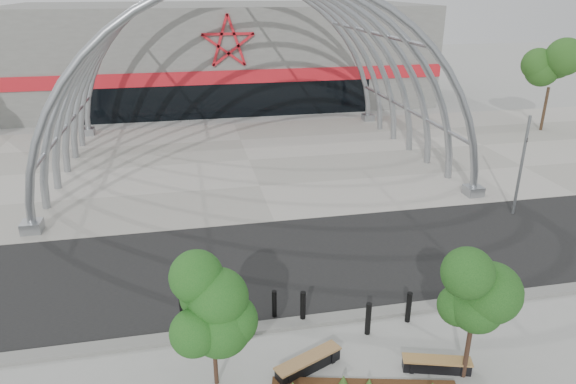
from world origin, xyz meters
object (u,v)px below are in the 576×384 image
object	(u,v)px
street_tree_1	(477,290)
signal_pole	(522,164)
street_tree_0	(211,300)
bench_1	(436,365)
bench_0	(308,364)
bollard_2	(274,304)

from	to	relation	value
street_tree_1	signal_pole	bearing A→B (deg)	50.45
signal_pole	street_tree_0	xyz separation A→B (m)	(-13.81, -7.94, 0.18)
signal_pole	bench_1	world-z (taller)	signal_pole
signal_pole	street_tree_1	xyz separation A→B (m)	(-7.42, -8.99, 0.29)
bench_0	bollard_2	world-z (taller)	bollard_2
bench_1	bollard_2	distance (m)	4.99
signal_pole	bollard_2	bearing A→B (deg)	-155.35
street_tree_0	bench_0	size ratio (longest dim) A/B	1.78
street_tree_0	bench_1	distance (m)	6.27
bench_0	bench_1	xyz separation A→B (m)	(3.34, -0.70, -0.02)
signal_pole	street_tree_1	size ratio (longest dim) A/B	1.22
bollard_2	bench_1	bearing A→B (deg)	-40.16
bench_0	street_tree_1	bearing A→B (deg)	-14.79
bench_0	bollard_2	bearing A→B (deg)	100.55
bollard_2	street_tree_0	bearing A→B (deg)	-128.09
bench_0	bench_1	size ratio (longest dim) A/B	1.07
bollard_2	signal_pole	bearing A→B (deg)	24.65
bench_1	bollard_2	world-z (taller)	bollard_2
signal_pole	bench_1	distance (m)	12.00
bench_1	bollard_2	bearing A→B (deg)	139.84
bollard_2	bench_0	bearing A→B (deg)	-79.45
street_tree_0	bench_1	size ratio (longest dim) A/B	1.91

